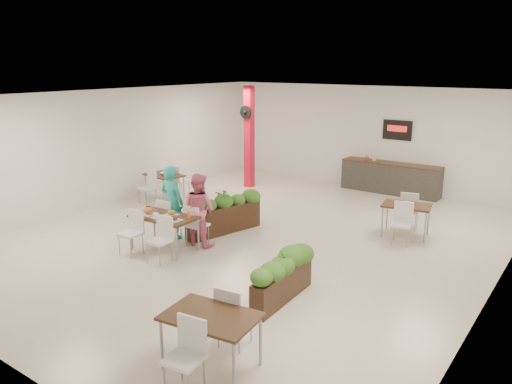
# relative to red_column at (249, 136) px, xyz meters

# --- Properties ---
(ground) EXTENTS (12.00, 12.00, 0.00)m
(ground) POSITION_rel_red_column_xyz_m (3.00, -3.79, -1.64)
(ground) COLOR beige
(ground) RESTS_ON ground
(room_shell) EXTENTS (10.10, 12.10, 3.22)m
(room_shell) POSITION_rel_red_column_xyz_m (3.00, -3.79, 0.36)
(room_shell) COLOR white
(room_shell) RESTS_ON ground
(red_column) EXTENTS (0.40, 0.41, 3.20)m
(red_column) POSITION_rel_red_column_xyz_m (0.00, 0.00, 0.00)
(red_column) COLOR red
(red_column) RESTS_ON ground
(service_counter) EXTENTS (3.00, 0.64, 2.20)m
(service_counter) POSITION_rel_red_column_xyz_m (4.00, 1.86, -1.15)
(service_counter) COLOR #292724
(service_counter) RESTS_ON ground
(main_table) EXTENTS (1.44, 1.68, 0.92)m
(main_table) POSITION_rel_red_column_xyz_m (1.84, -5.57, -1.01)
(main_table) COLOR black
(main_table) RESTS_ON ground
(diner_man) EXTENTS (0.63, 0.43, 1.68)m
(diner_man) POSITION_rel_red_column_xyz_m (1.45, -4.91, -0.80)
(diner_man) COLOR teal
(diner_man) RESTS_ON ground
(diner_woman) EXTENTS (0.81, 0.65, 1.61)m
(diner_woman) POSITION_rel_red_column_xyz_m (2.25, -4.91, -0.84)
(diner_woman) COLOR pink
(diner_woman) RESTS_ON ground
(planter_left) EXTENTS (0.79, 2.02, 1.08)m
(planter_left) POSITION_rel_red_column_xyz_m (2.20, -3.99, -1.12)
(planter_left) COLOR black
(planter_left) RESTS_ON ground
(planter_right) EXTENTS (0.47, 1.72, 0.89)m
(planter_right) POSITION_rel_red_column_xyz_m (5.18, -6.11, -1.16)
(planter_right) COLOR black
(planter_right) RESTS_ON ground
(side_table_a) EXTENTS (1.21, 1.66, 0.92)m
(side_table_a) POSITION_rel_red_column_xyz_m (-1.09, -2.70, -1.02)
(side_table_a) COLOR black
(side_table_a) RESTS_ON ground
(side_table_b) EXTENTS (1.18, 1.67, 0.92)m
(side_table_b) POSITION_rel_red_column_xyz_m (5.74, -1.73, -1.02)
(side_table_b) COLOR black
(side_table_b) RESTS_ON ground
(side_table_c) EXTENTS (1.30, 1.66, 0.92)m
(side_table_c) POSITION_rel_red_column_xyz_m (5.44, -8.24, -1.02)
(side_table_c) COLOR black
(side_table_c) RESTS_ON ground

